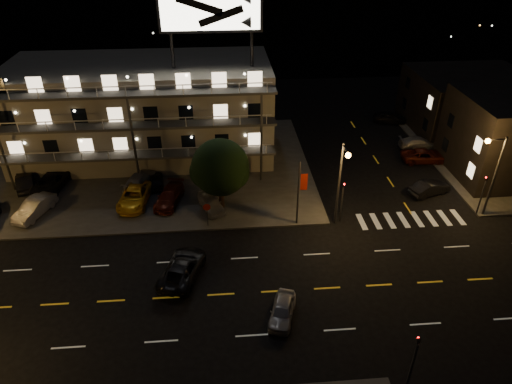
{
  "coord_description": "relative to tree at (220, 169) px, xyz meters",
  "views": [
    {
      "loc": [
        -1.43,
        -24.81,
        24.28
      ],
      "look_at": [
        1.28,
        8.0,
        3.83
      ],
      "focal_mm": 32.0,
      "sensor_mm": 36.0,
      "label": 1
    }
  ],
  "objects": [
    {
      "name": "side_car_2",
      "position": [
        23.64,
        10.88,
        -3.58
      ],
      "size": [
        4.8,
        2.26,
        1.35
      ],
      "primitive_type": "imported",
      "rotation": [
        0.0,
        0.0,
        1.49
      ],
      "color": "gray",
      "rests_on": "ground"
    },
    {
      "name": "banner_north",
      "position": [
        6.82,
        -3.16,
        -0.83
      ],
      "size": [
        0.83,
        0.16,
        6.4
      ],
      "color": "#2D2D30",
      "rests_on": "ground"
    },
    {
      "name": "side_car_3",
      "position": [
        22.73,
        18.77,
        -3.52
      ],
      "size": [
        4.61,
        2.84,
        1.47
      ],
      "primitive_type": "imported",
      "rotation": [
        0.0,
        0.0,
        1.29
      ],
      "color": "black",
      "rests_on": "ground"
    },
    {
      "name": "lot_car_6",
      "position": [
        -17.02,
        5.08,
        -3.36
      ],
      "size": [
        3.26,
        5.7,
        1.5
      ],
      "primitive_type": "imported",
      "rotation": [
        0.0,
        0.0,
        2.99
      ],
      "color": "black",
      "rests_on": "curb_nw"
    },
    {
      "name": "lot_car_4",
      "position": [
        -0.95,
        -0.31,
        -3.42
      ],
      "size": [
        2.94,
        4.36,
        1.38
      ],
      "primitive_type": "imported",
      "rotation": [
        0.0,
        0.0,
        0.36
      ],
      "color": "gray",
      "rests_on": "curb_nw"
    },
    {
      "name": "curb_ne",
      "position": [
        31.74,
        8.44,
        -4.18
      ],
      "size": [
        16.0,
        24.0,
        0.15
      ],
      "primitive_type": "cube",
      "color": "#383735",
      "rests_on": "ground"
    },
    {
      "name": "signal_ne",
      "position": [
        23.73,
        -3.06,
        -1.69
      ],
      "size": [
        0.27,
        0.2,
        4.6
      ],
      "color": "#2D2D30",
      "rests_on": "ground"
    },
    {
      "name": "ground",
      "position": [
        1.74,
        -11.56,
        -4.26
      ],
      "size": [
        140.0,
        140.0,
        0.0
      ],
      "primitive_type": "plane",
      "color": "black",
      "rests_on": "ground"
    },
    {
      "name": "side_bldg_back",
      "position": [
        31.72,
        16.44,
        -0.76
      ],
      "size": [
        14.06,
        12.0,
        7.0
      ],
      "color": "black",
      "rests_on": "ground"
    },
    {
      "name": "lot_car_1",
      "position": [
        -17.18,
        0.05,
        -3.34
      ],
      "size": [
        3.2,
        4.95,
        1.54
      ],
      "primitive_type": "imported",
      "rotation": [
        0.0,
        0.0,
        -0.37
      ],
      "color": "gray",
      "rests_on": "curb_nw"
    },
    {
      "name": "lot_car_2",
      "position": [
        -8.27,
        1.29,
        -3.35
      ],
      "size": [
        3.04,
        5.7,
        1.52
      ],
      "primitive_type": "imported",
      "rotation": [
        0.0,
        0.0,
        -0.1
      ],
      "color": "#EDAC16",
      "rests_on": "curb_nw"
    },
    {
      "name": "side_car_1",
      "position": [
        22.99,
        7.62,
        -3.54
      ],
      "size": [
        5.25,
        2.62,
        1.43
      ],
      "primitive_type": "imported",
      "rotation": [
        0.0,
        0.0,
        1.52
      ],
      "color": "#50160B",
      "rests_on": "ground"
    },
    {
      "name": "tree",
      "position": [
        0.0,
        0.0,
        0.0
      ],
      "size": [
        5.49,
        5.29,
        6.91
      ],
      "color": "black",
      "rests_on": "curb_nw"
    },
    {
      "name": "stop_sign",
      "position": [
        -1.26,
        -2.99,
        -2.55
      ],
      "size": [
        0.91,
        0.11,
        2.61
      ],
      "color": "#2D2D30",
      "rests_on": "ground"
    },
    {
      "name": "motel",
      "position": [
        -8.21,
        12.32,
        1.09
      ],
      "size": [
        28.0,
        13.8,
        18.1
      ],
      "color": "gray",
      "rests_on": "ground"
    },
    {
      "name": "road_car_west",
      "position": [
        -3.15,
        -9.26,
        -3.49
      ],
      "size": [
        4.02,
        6.01,
        1.53
      ],
      "primitive_type": "imported",
      "rotation": [
        0.0,
        0.0,
        2.85
      ],
      "color": "black",
      "rests_on": "ground"
    },
    {
      "name": "road_car_east",
      "position": [
        3.98,
        -14.11,
        -3.6
      ],
      "size": [
        2.62,
        4.12,
        1.31
      ],
      "primitive_type": "imported",
      "rotation": [
        0.0,
        0.0,
        -0.3
      ],
      "color": "gray",
      "rests_on": "ground"
    },
    {
      "name": "lot_car_7",
      "position": [
        -8.18,
        4.51,
        -3.38
      ],
      "size": [
        3.43,
        5.38,
        1.45
      ],
      "primitive_type": "imported",
      "rotation": [
        0.0,
        0.0,
        2.84
      ],
      "color": "gray",
      "rests_on": "curb_nw"
    },
    {
      "name": "side_car_0",
      "position": [
        20.74,
        0.8,
        -3.55
      ],
      "size": [
        4.53,
        2.89,
        1.41
      ],
      "primitive_type": "imported",
      "rotation": [
        0.0,
        0.0,
        1.93
      ],
      "color": "black",
      "rests_on": "ground"
    },
    {
      "name": "lot_car_3",
      "position": [
        -4.96,
        1.11,
        -3.4
      ],
      "size": [
        3.06,
        5.18,
        1.41
      ],
      "primitive_type": "imported",
      "rotation": [
        0.0,
        0.0,
        -0.24
      ],
      "color": "#50160B",
      "rests_on": "curb_nw"
    },
    {
      "name": "signal_nw",
      "position": [
        10.74,
        -3.06,
        -1.69
      ],
      "size": [
        0.2,
        0.27,
        4.6
      ],
      "color": "#2D2D30",
      "rests_on": "ground"
    },
    {
      "name": "lot_car_8",
      "position": [
        -6.57,
        4.49,
        -3.49
      ],
      "size": [
        2.0,
        3.78,
        1.22
      ],
      "primitive_type": "imported",
      "rotation": [
        0.0,
        0.0,
        3.3
      ],
      "color": "black",
      "rests_on": "curb_nw"
    },
    {
      "name": "lot_car_5",
      "position": [
        -19.73,
        5.17,
        -3.37
      ],
      "size": [
        2.97,
        4.72,
        1.47
      ],
      "primitive_type": "imported",
      "rotation": [
        0.0,
        0.0,
        3.49
      ],
      "color": "black",
      "rests_on": "curb_nw"
    },
    {
      "name": "curb_nw",
      "position": [
        -12.26,
        8.44,
        -4.18
      ],
      "size": [
        44.0,
        24.0,
        0.15
      ],
      "primitive_type": "cube",
      "color": "#383735",
      "rests_on": "ground"
    },
    {
      "name": "streetlight_nc",
      "position": [
        10.24,
        -3.62,
        0.7
      ],
      "size": [
        0.44,
        1.92,
        8.0
      ],
      "color": "#2D2D30",
      "rests_on": "ground"
    },
    {
      "name": "signal_sw",
      "position": [
        10.74,
        -20.06,
        -1.69
      ],
      "size": [
        0.2,
        0.27,
        4.6
      ],
      "color": "#2D2D30",
      "rests_on": "ground"
    },
    {
      "name": "streetlight_ne",
      "position": [
        23.87,
        -3.26,
        0.7
      ],
      "size": [
        1.92,
        0.44,
        8.0
      ],
      "color": "#2D2D30",
      "rests_on": "ground"
    },
    {
      "name": "lot_car_9",
      "position": [
        1.27,
        5.8,
        -3.46
      ],
      "size": [
        2.28,
        4.12,
        1.29
      ],
      "primitive_type": "imported",
      "rotation": [
        0.0,
        0.0,
        2.89
      ],
      "color": "#50160B",
      "rests_on": "curb_nw"
    }
  ]
}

